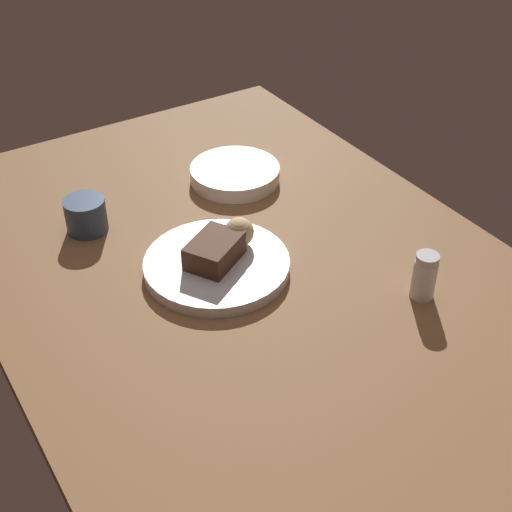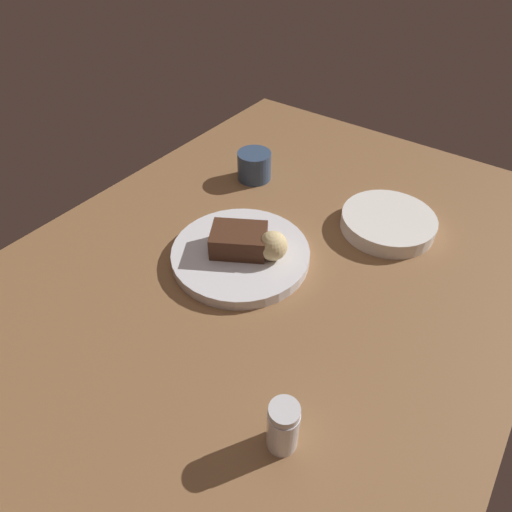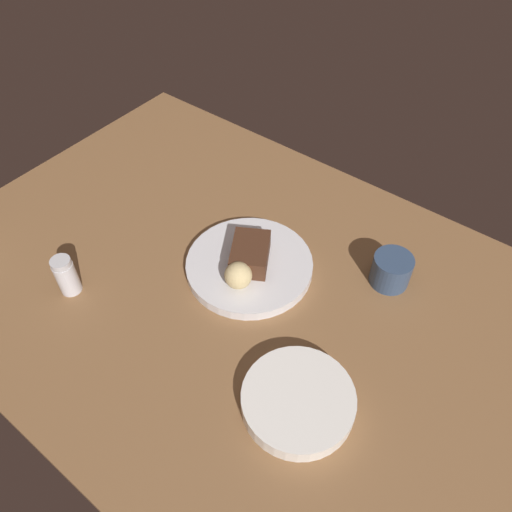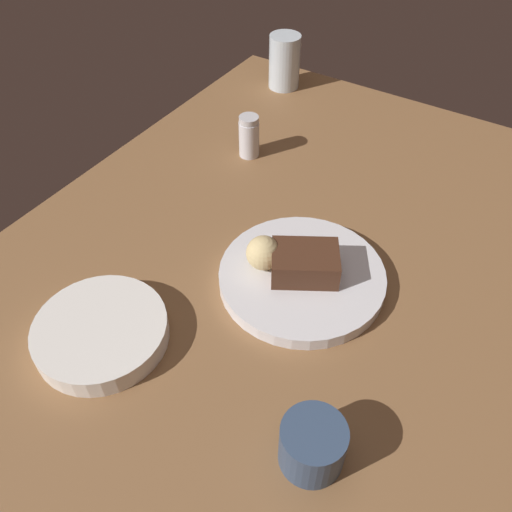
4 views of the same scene
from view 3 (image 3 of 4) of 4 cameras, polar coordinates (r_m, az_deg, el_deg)
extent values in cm
cube|color=brown|center=(96.58, -2.54, -3.79)|extent=(120.00, 84.00, 3.00)
cylinder|color=silver|center=(96.98, -0.71, -1.09)|extent=(24.54, 24.54, 2.07)
cube|color=#472819|center=(94.85, -0.68, 0.28)|extent=(10.77, 11.73, 4.17)
sphere|color=#DBC184|center=(90.74, -2.05, -2.22)|extent=(5.12, 5.12, 5.12)
cylinder|color=silver|center=(98.20, -20.72, -2.30)|extent=(3.86, 3.86, 6.96)
cylinder|color=silver|center=(95.30, -21.36, -0.72)|extent=(3.66, 3.66, 1.20)
cylinder|color=white|center=(81.16, 4.82, -16.09)|extent=(17.86, 17.86, 3.03)
cylinder|color=#334766|center=(96.82, 15.15, -1.57)|extent=(7.41, 7.41, 6.25)
camera|label=1|loc=(1.55, -21.66, 45.77)|focal=50.00mm
camera|label=2|loc=(0.88, -45.58, 21.42)|focal=30.51mm
camera|label=4|loc=(0.74, 47.36, 22.52)|focal=37.07mm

